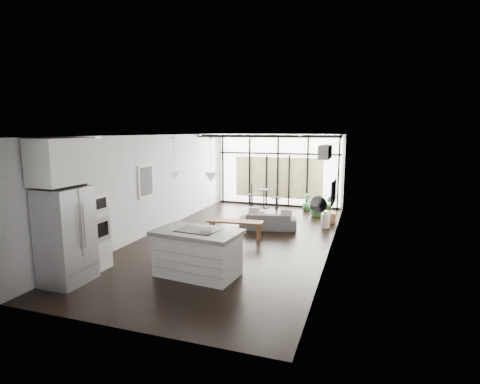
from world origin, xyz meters
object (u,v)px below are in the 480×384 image
Objects in this scene: island at (198,253)px; fridge at (66,236)px; tv at (334,191)px; milk_can at (326,219)px; sofa at (268,218)px; console_bench at (235,229)px; pouf at (258,216)px.

island is 0.92× the size of fridge.
tv is (2.34, 3.71, 0.83)m from island.
sofa is at bearing -156.96° from milk_can.
island reaches higher than console_bench.
fridge is 3.93× the size of pouf.
fridge reaches higher than sofa.
fridge is 7.27m from milk_can.
fridge is at bearing -109.34° from pouf.
tv is (2.47, -1.10, 1.11)m from pouf.
console_bench is at bearing -159.12° from tv.
island reaches higher than sofa.
island reaches higher than pouf.
sofa is at bearing 62.80° from fridge.
milk_can is 0.48× the size of tv.
island is at bearing -122.26° from tv.
pouf is 2.93m from tv.
sofa is (2.64, 5.15, -0.60)m from fridge.
milk_can is at bearing -170.25° from sofa.
pouf is at bearing 155.91° from tv.
island is 4.03m from sofa.
sofa is 3.55× the size of pouf.
pouf is at bearing 83.31° from console_bench.
tv is at bearing 157.96° from sofa.
sofa is 0.99m from pouf.
console_bench is 2.92× the size of milk_can.
tv is at bearing -24.09° from pouf.
fridge is 6.67m from tv.
console_bench is 2.95m from milk_can.
milk_can is at bearing 35.57° from console_bench.
fridge reaches higher than island.
island is at bearing -92.17° from console_bench.
fridge reaches higher than pouf.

